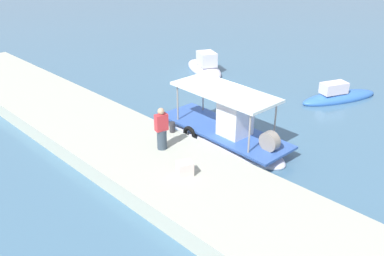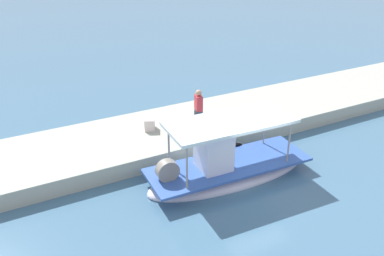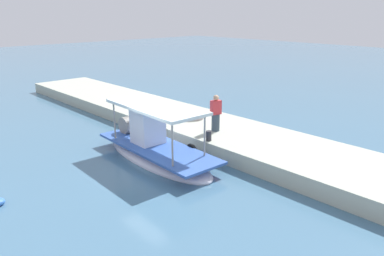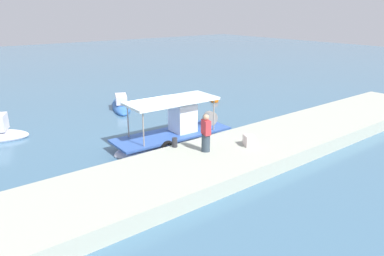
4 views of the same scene
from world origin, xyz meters
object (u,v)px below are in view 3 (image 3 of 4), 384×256
at_px(mooring_bollard, 209,136).
at_px(cargo_crate, 197,114).
at_px(fisherman_near_bollard, 216,115).
at_px(main_fishing_boat, 156,149).

distance_m(mooring_bollard, cargo_crate, 3.40).
xyz_separation_m(fisherman_near_bollard, mooring_bollard, (-0.78, 1.25, -0.55)).
xyz_separation_m(main_fishing_boat, cargo_crate, (1.48, -3.83, 0.51)).
distance_m(main_fishing_boat, mooring_bollard, 2.32).
relative_size(main_fishing_boat, cargo_crate, 12.26).
bearing_deg(cargo_crate, main_fishing_boat, 111.18).
bearing_deg(main_fishing_boat, mooring_bollard, -124.73).
bearing_deg(mooring_bollard, cargo_crate, -35.28).
height_order(mooring_bollard, cargo_crate, cargo_crate).
bearing_deg(fisherman_near_bollard, main_fishing_boat, 80.76).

